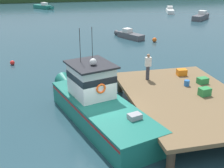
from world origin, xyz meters
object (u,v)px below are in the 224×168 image
Objects in this scene: bait_bucket at (187,83)px; mooring_buoy_outer at (154,40)px; main_fishing_boat at (97,103)px; crate_single_far at (182,72)px; deckhand_by_the_boat at (148,66)px; moored_boat_off_the_point at (201,16)px; mooring_buoy_spare_mooring at (12,63)px; moored_boat_mid_harbor at (129,35)px; crate_stack_near_edge at (203,81)px; crate_stack_mid_dock at (205,92)px; moored_boat_outer_mooring at (43,7)px; moored_boat_far_right at (170,11)px.

bait_bucket is 15.69m from mooring_buoy_outer.
crate_single_far is (5.97, 2.41, 0.39)m from main_fishing_boat.
deckhand_by_the_boat reaches higher than moored_boat_off_the_point.
bait_bucket is 14.89m from mooring_buoy_spare_mooring.
moored_boat_mid_harbor is (3.50, 16.11, -1.69)m from deckhand_by_the_boat.
crate_stack_near_edge is 3.35m from deckhand_by_the_boat.
crate_stack_mid_dock is 1.22× the size of mooring_buoy_outer.
moored_boat_outer_mooring reaches higher than moored_boat_far_right.
crate_stack_mid_dock is at bearing -93.91° from moored_boat_mid_harbor.
moored_boat_off_the_point is 17.46m from mooring_buoy_outer.
crate_single_far is 0.14× the size of moored_boat_outer_mooring.
main_fishing_boat is 2.39× the size of moored_boat_mid_harbor.
crate_stack_mid_dock is 1.58× the size of mooring_buoy_spare_mooring.
crate_stack_near_edge is 1.76× the size of bait_bucket.
moored_boat_off_the_point is at bearing -75.94° from moored_boat_far_right.
mooring_buoy_outer is (-10.46, -19.98, -0.14)m from moored_boat_far_right.
main_fishing_boat is at bearing -172.79° from bait_bucket.
bait_bucket is at bearing -80.53° from moored_boat_outer_mooring.
mooring_buoy_spare_mooring is (-26.90, -17.19, -0.26)m from moored_boat_off_the_point.
deckhand_by_the_boat is 0.36× the size of moored_boat_off_the_point.
moored_boat_outer_mooring is 0.93× the size of moored_boat_far_right.
crate_stack_mid_dock reaches higher than crate_stack_near_edge.
crate_stack_mid_dock is at bearing -118.75° from moored_boat_off_the_point.
crate_single_far reaches higher than mooring_buoy_outer.
main_fishing_boat reaches higher than crate_single_far.
crate_stack_mid_dock reaches higher than bait_bucket.
crate_stack_near_edge is 0.13× the size of moored_boat_far_right.
deckhand_by_the_boat is at bearing -44.88° from mooring_buoy_spare_mooring.
moored_boat_outer_mooring is 0.93× the size of moored_boat_off_the_point.
moored_boat_outer_mooring is at bearing 99.54° from crate_stack_mid_dock.
main_fishing_boat is 2.36× the size of moored_boat_outer_mooring.
crate_single_far is at bearing 21.98° from main_fishing_boat.
moored_boat_mid_harbor is 0.92× the size of moored_boat_off_the_point.
moored_boat_outer_mooring is at bearing 154.53° from moored_boat_far_right.
crate_stack_mid_dock is 16.17m from mooring_buoy_spare_mooring.
moored_boat_off_the_point reaches higher than moored_boat_mid_harbor.
deckhand_by_the_boat reaches higher than mooring_buoy_outer.
crate_single_far is 1.78m from bait_bucket.
crate_single_far reaches higher than moored_boat_off_the_point.
mooring_buoy_spare_mooring is at bearing -135.12° from moored_boat_far_right.
mooring_buoy_outer is (2.72, 15.05, -1.13)m from crate_stack_near_edge.
moored_boat_far_right reaches higher than mooring_buoy_outer.
moored_boat_outer_mooring is (-7.91, 47.07, -1.00)m from crate_stack_mid_dock.
mooring_buoy_outer is (3.51, 16.67, -1.17)m from crate_stack_mid_dock.
mooring_buoy_spare_mooring is at bearing 136.14° from bait_bucket.
bait_bucket is at bearing -106.00° from crate_single_far.
main_fishing_boat reaches higher than mooring_buoy_spare_mooring.
mooring_buoy_outer is at bearing 76.16° from crate_single_far.
mooring_buoy_outer is (-12.39, -12.30, -0.20)m from moored_boat_off_the_point.
moored_boat_off_the_point is 9.21× the size of mooring_buoy_outer.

